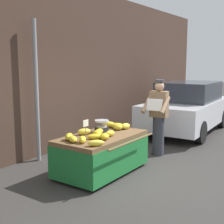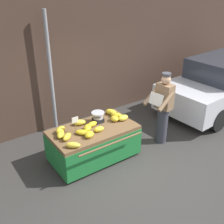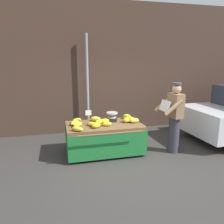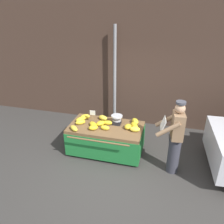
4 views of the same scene
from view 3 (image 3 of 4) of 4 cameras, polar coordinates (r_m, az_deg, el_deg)
ground_plane at (r=4.99m, az=6.38°, el=-13.28°), size 60.00×60.00×0.00m
back_wall at (r=7.03m, az=-0.89°, el=11.25°), size 16.00×0.24×3.94m
street_pole at (r=6.62m, az=-6.40°, el=6.78°), size 0.09×0.09×2.96m
banana_cart at (r=5.35m, az=-1.99°, el=-5.18°), size 1.82×1.20×0.73m
weighing_scale at (r=5.47m, az=-0.01°, el=-1.26°), size 0.28×0.28×0.23m
price_sign at (r=5.24m, az=-6.11°, el=-0.54°), size 0.14×0.01×0.34m
banana_bunch_0 at (r=5.40m, az=5.74°, el=-2.17°), size 0.26×0.17×0.12m
banana_bunch_1 at (r=5.55m, az=4.66°, el=-1.74°), size 0.27×0.30×0.11m
banana_bunch_2 at (r=5.27m, az=-9.62°, el=-2.75°), size 0.28×0.32×0.11m
banana_bunch_3 at (r=5.14m, az=-5.08°, el=-3.11°), size 0.31×0.32×0.09m
banana_bunch_4 at (r=5.25m, az=-3.45°, el=-2.60°), size 0.27×0.28×0.12m
banana_bunch_5 at (r=4.81m, az=-8.94°, el=-4.32°), size 0.29×0.28×0.10m
banana_bunch_6 at (r=5.35m, az=-1.95°, el=-2.30°), size 0.26×0.15×0.11m
banana_bunch_7 at (r=5.41m, az=3.68°, el=-2.09°), size 0.20×0.23×0.12m
banana_bunch_8 at (r=5.12m, az=-1.28°, el=-3.06°), size 0.23×0.14×0.11m
banana_bunch_9 at (r=5.41m, az=-9.06°, el=-2.21°), size 0.28×0.24×0.12m
banana_bunch_10 at (r=5.00m, az=-4.13°, el=-3.45°), size 0.28×0.26×0.11m
banana_bunch_11 at (r=5.52m, az=-4.28°, el=-1.78°), size 0.30×0.24×0.12m
banana_bunch_12 at (r=5.11m, az=-8.87°, el=-3.18°), size 0.27×0.24×0.12m
banana_bunch_13 at (r=5.73m, az=3.90°, el=-1.18°), size 0.25×0.30×0.13m
vendor_person at (r=5.50m, az=15.79°, el=-1.44°), size 0.62×0.56×1.71m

